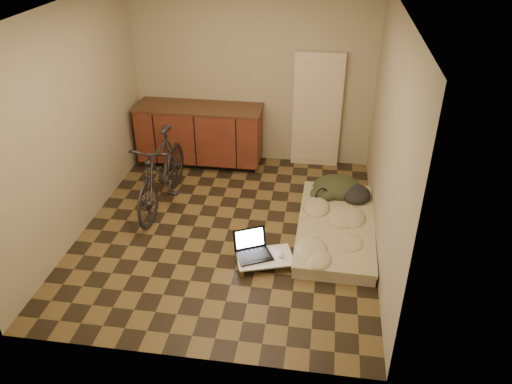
# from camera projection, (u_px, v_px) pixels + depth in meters

# --- Properties ---
(room_shell) EXTENTS (3.50, 4.00, 2.60)m
(room_shell) POSITION_uv_depth(u_px,v_px,m) (225.00, 132.00, 5.46)
(room_shell) COLOR brown
(room_shell) RESTS_ON ground
(cabinets) EXTENTS (1.84, 0.62, 0.91)m
(cabinets) POSITION_uv_depth(u_px,v_px,m) (200.00, 135.00, 7.43)
(cabinets) COLOR black
(cabinets) RESTS_ON ground
(appliance_panel) EXTENTS (0.70, 0.10, 1.70)m
(appliance_panel) POSITION_uv_depth(u_px,v_px,m) (317.00, 111.00, 7.22)
(appliance_panel) COLOR beige
(appliance_panel) RESTS_ON ground
(bicycle) EXTENTS (0.57, 1.72, 1.10)m
(bicycle) POSITION_uv_depth(u_px,v_px,m) (161.00, 168.00, 6.33)
(bicycle) COLOR black
(bicycle) RESTS_ON ground
(futon) EXTENTS (0.93, 1.89, 0.16)m
(futon) POSITION_uv_depth(u_px,v_px,m) (336.00, 227.00, 6.01)
(futon) COLOR #C2B49B
(futon) RESTS_ON ground
(clothing_pile) EXTENTS (0.69, 0.58, 0.27)m
(clothing_pile) POSITION_uv_depth(u_px,v_px,m) (342.00, 184.00, 6.49)
(clothing_pile) COLOR #2E361F
(clothing_pile) RESTS_ON futon
(headphones) EXTENTS (0.31, 0.31, 0.15)m
(headphones) POSITION_uv_depth(u_px,v_px,m) (322.00, 195.00, 6.36)
(headphones) COLOR black
(headphones) RESTS_ON futon
(lap_desk) EXTENTS (0.70, 0.56, 0.10)m
(lap_desk) POSITION_uv_depth(u_px,v_px,m) (265.00, 258.00, 5.50)
(lap_desk) COLOR brown
(lap_desk) RESTS_ON ground
(laptop) EXTENTS (0.48, 0.46, 0.26)m
(laptop) POSITION_uv_depth(u_px,v_px,m) (253.00, 250.00, 5.51)
(laptop) COLOR black
(laptop) RESTS_ON lap_desk
(mouse) EXTENTS (0.09, 0.12, 0.04)m
(mouse) POSITION_uv_depth(u_px,v_px,m) (280.00, 255.00, 5.49)
(mouse) COLOR silver
(mouse) RESTS_ON lap_desk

